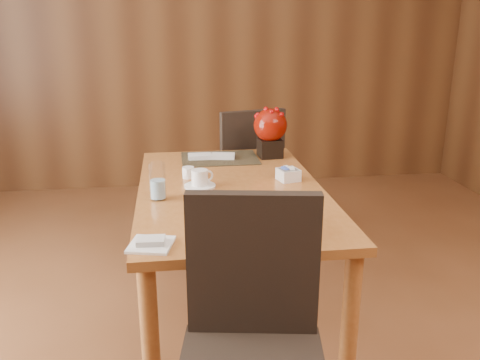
{
  "coord_description": "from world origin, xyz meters",
  "views": [
    {
      "loc": [
        -0.28,
        -1.75,
        1.55
      ],
      "look_at": [
        0.01,
        0.35,
        0.87
      ],
      "focal_mm": 38.0,
      "sensor_mm": 36.0,
      "label": 1
    }
  ],
  "objects": [
    {
      "name": "berry_decor",
      "position": [
        0.3,
        1.16,
        0.92
      ],
      "size": [
        0.2,
        0.2,
        0.29
      ],
      "rotation": [
        0.0,
        0.0,
        0.08
      ],
      "color": "black",
      "rests_on": "dining_table"
    },
    {
      "name": "far_chair",
      "position": [
        0.22,
        1.54,
        0.56
      ],
      "size": [
        0.55,
        0.56,
        0.99
      ],
      "rotation": [
        0.0,
        0.0,
        3.38
      ],
      "color": "black",
      "rests_on": "ground"
    },
    {
      "name": "napkins_far",
      "position": [
        -0.04,
        1.15,
        0.77
      ],
      "size": [
        0.28,
        0.12,
        0.02
      ],
      "primitive_type": null,
      "rotation": [
        0.0,
        0.0,
        -0.1
      ],
      "color": "silver",
      "rests_on": "dining_table"
    },
    {
      "name": "back_wall",
      "position": [
        0.0,
        3.0,
        1.4
      ],
      "size": [
        5.0,
        0.02,
        2.8
      ],
      "primitive_type": "cube",
      "color": "#553218",
      "rests_on": "ground"
    },
    {
      "name": "near_chair",
      "position": [
        -0.04,
        -0.35,
        0.57
      ],
      "size": [
        0.54,
        0.54,
        1.01
      ],
      "rotation": [
        0.0,
        0.0,
        -0.17
      ],
      "color": "black",
      "rests_on": "ground"
    },
    {
      "name": "water_glass",
      "position": [
        -0.35,
        0.49,
        0.84
      ],
      "size": [
        0.08,
        0.08,
        0.17
      ],
      "primitive_type": "cylinder",
      "rotation": [
        0.0,
        0.0,
        0.11
      ],
      "color": "white",
      "rests_on": "dining_table"
    },
    {
      "name": "soup_setting",
      "position": [
        0.04,
        0.04,
        0.8
      ],
      "size": [
        0.29,
        0.29,
        0.11
      ],
      "rotation": [
        0.0,
        0.0,
        0.09
      ],
      "color": "white",
      "rests_on": "dining_table"
    },
    {
      "name": "dining_table",
      "position": [
        0.0,
        0.6,
        0.65
      ],
      "size": [
        0.9,
        1.5,
        0.75
      ],
      "color": "#A5632E",
      "rests_on": "ground"
    },
    {
      "name": "placemat_far",
      "position": [
        0.0,
        1.15,
        0.75
      ],
      "size": [
        0.45,
        0.33,
        0.01
      ],
      "primitive_type": "cube",
      "color": "black",
      "rests_on": "dining_table"
    },
    {
      "name": "bread_plate",
      "position": [
        -0.37,
        -0.02,
        0.76
      ],
      "size": [
        0.19,
        0.19,
        0.01
      ],
      "primitive_type": "cube",
      "rotation": [
        0.0,
        0.0,
        -0.24
      ],
      "color": "white",
      "rests_on": "dining_table"
    },
    {
      "name": "sugar_caddy",
      "position": [
        0.31,
        0.69,
        0.78
      ],
      "size": [
        0.12,
        0.12,
        0.06
      ],
      "primitive_type": "cube",
      "rotation": [
        0.0,
        0.0,
        0.26
      ],
      "color": "white",
      "rests_on": "dining_table"
    },
    {
      "name": "placemat_near",
      "position": [
        0.0,
        0.05,
        0.75
      ],
      "size": [
        0.45,
        0.33,
        0.01
      ],
      "primitive_type": "cube",
      "color": "black",
      "rests_on": "dining_table"
    },
    {
      "name": "creamer_jug",
      "position": [
        -0.2,
        0.8,
        0.78
      ],
      "size": [
        0.1,
        0.1,
        0.06
      ],
      "primitive_type": null,
      "rotation": [
        0.0,
        0.0,
        -0.27
      ],
      "color": "white",
      "rests_on": "dining_table"
    },
    {
      "name": "coffee_cup",
      "position": [
        -0.15,
        0.64,
        0.79
      ],
      "size": [
        0.15,
        0.15,
        0.09
      ],
      "rotation": [
        0.0,
        0.0,
        0.36
      ],
      "color": "white",
      "rests_on": "dining_table"
    }
  ]
}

